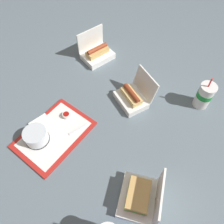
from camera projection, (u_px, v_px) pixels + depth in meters
ground_plane at (113, 115)px, 1.18m from camera, size 3.20×3.20×0.00m
food_tray at (54, 135)px, 1.10m from camera, size 0.39×0.29×0.01m
cake_container at (36, 136)px, 1.05m from camera, size 0.11×0.11×0.07m
ketchup_cup at (66, 115)px, 1.14m from camera, size 0.04×0.04×0.02m
napkin_stack at (42, 125)px, 1.12m from camera, size 0.12×0.12×0.00m
plastic_fork at (79, 129)px, 1.11m from camera, size 0.11×0.05×0.00m
clamshell_hotdog_front at (133, 97)px, 1.19m from camera, size 0.23×0.23×0.17m
clamshell_sandwich_left at (140, 197)px, 0.90m from camera, size 0.23×0.20×0.18m
clamshell_hotdog_right at (97, 53)px, 1.39m from camera, size 0.22×0.20×0.18m
soda_cup_back at (204, 95)px, 1.15m from camera, size 0.08×0.08×0.21m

